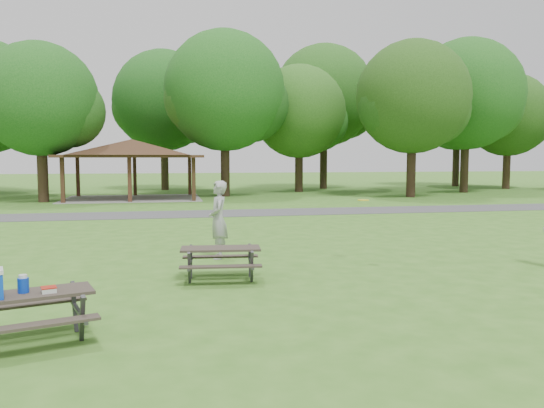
% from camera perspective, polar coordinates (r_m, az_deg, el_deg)
% --- Properties ---
extents(ground, '(160.00, 160.00, 0.00)m').
position_cam_1_polar(ground, '(11.07, -1.02, -8.60)').
color(ground, '#396D1F').
rests_on(ground, ground).
extents(asphalt_path, '(120.00, 3.20, 0.02)m').
position_cam_1_polar(asphalt_path, '(24.80, -6.83, -1.03)').
color(asphalt_path, '#434245').
rests_on(asphalt_path, ground).
extents(pavilion, '(8.60, 7.01, 3.76)m').
position_cam_1_polar(pavilion, '(34.65, -14.84, 5.61)').
color(pavilion, '#341F13').
rests_on(pavilion, ground).
extents(tree_row_d, '(6.93, 6.60, 9.27)m').
position_cam_1_polar(tree_row_d, '(33.99, -23.53, 9.95)').
color(tree_row_d, '#2F2015').
rests_on(tree_row_d, ground).
extents(tree_row_e, '(8.40, 8.00, 11.02)m').
position_cam_1_polar(tree_row_e, '(36.08, -4.96, 11.65)').
color(tree_row_e, black).
rests_on(tree_row_e, ground).
extents(tree_row_f, '(7.35, 7.00, 9.55)m').
position_cam_1_polar(tree_row_f, '(40.50, 3.05, 9.59)').
color(tree_row_f, black).
rests_on(tree_row_f, ground).
extents(tree_row_g, '(7.77, 7.40, 10.25)m').
position_cam_1_polar(tree_row_g, '(36.52, 15.01, 10.70)').
color(tree_row_g, black).
rests_on(tree_row_g, ground).
extents(tree_row_h, '(8.61, 8.20, 11.37)m').
position_cam_1_polar(tree_row_h, '(42.53, 20.30, 10.68)').
color(tree_row_h, black).
rests_on(tree_row_h, ground).
extents(tree_row_i, '(7.14, 6.80, 9.52)m').
position_cam_1_polar(tree_row_i, '(48.62, 24.15, 8.48)').
color(tree_row_i, '#322116').
rests_on(tree_row_i, ground).
extents(tree_deep_b, '(8.40, 8.00, 11.13)m').
position_cam_1_polar(tree_deep_b, '(43.82, -11.45, 10.53)').
color(tree_deep_b, black).
rests_on(tree_deep_b, ground).
extents(tree_deep_c, '(8.82, 8.40, 11.90)m').
position_cam_1_polar(tree_deep_c, '(44.82, 5.74, 11.19)').
color(tree_deep_c, black).
rests_on(tree_deep_c, ground).
extents(tree_deep_d, '(8.40, 8.00, 11.27)m').
position_cam_1_polar(tree_deep_d, '(51.40, 19.42, 9.67)').
color(tree_deep_d, black).
rests_on(tree_deep_d, ground).
extents(picnic_table_near, '(2.05, 1.83, 1.19)m').
position_cam_1_polar(picnic_table_near, '(8.21, -25.96, -9.04)').
color(picnic_table_near, '#302822').
rests_on(picnic_table_near, ground).
extents(picnic_table_middle, '(1.79, 1.49, 0.73)m').
position_cam_1_polar(picnic_table_middle, '(11.36, -5.55, -5.51)').
color(picnic_table_middle, '#312A23').
rests_on(picnic_table_middle, ground).
extents(frisbee_in_flight, '(0.33, 0.33, 0.02)m').
position_cam_1_polar(frisbee_in_flight, '(13.32, 9.80, 0.42)').
color(frisbee_in_flight, yellow).
rests_on(frisbee_in_flight, ground).
extents(frisbee_thrower, '(0.51, 0.75, 2.01)m').
position_cam_1_polar(frisbee_thrower, '(13.74, -5.80, -1.69)').
color(frisbee_thrower, '#9C9C9F').
rests_on(frisbee_thrower, ground).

